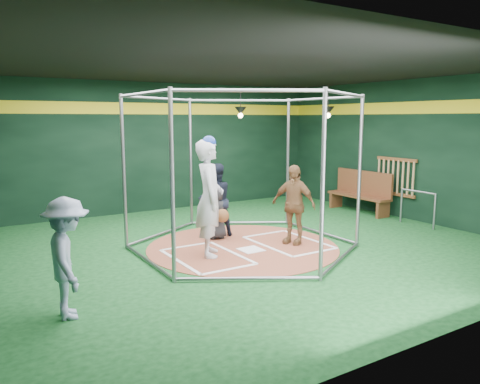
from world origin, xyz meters
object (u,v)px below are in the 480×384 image
umpire (215,200)px  dugout_bench (361,191)px  visitor_leopard (293,204)px  batter_figure (209,197)px

umpire → dugout_bench: umpire is taller
visitor_leopard → batter_figure: bearing=-119.9°
visitor_leopard → dugout_bench: size_ratio=0.83×
batter_figure → dugout_bench: batter_figure is taller
visitor_leopard → umpire: (-1.07, 1.34, -0.01)m
batter_figure → umpire: (0.78, 1.19, -0.30)m
batter_figure → umpire: 1.46m
visitor_leopard → dugout_bench: 3.97m
batter_figure → dugout_bench: 5.69m
batter_figure → umpire: batter_figure is taller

